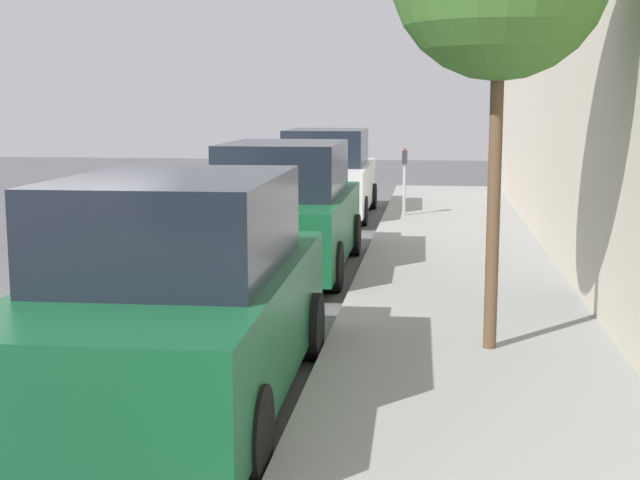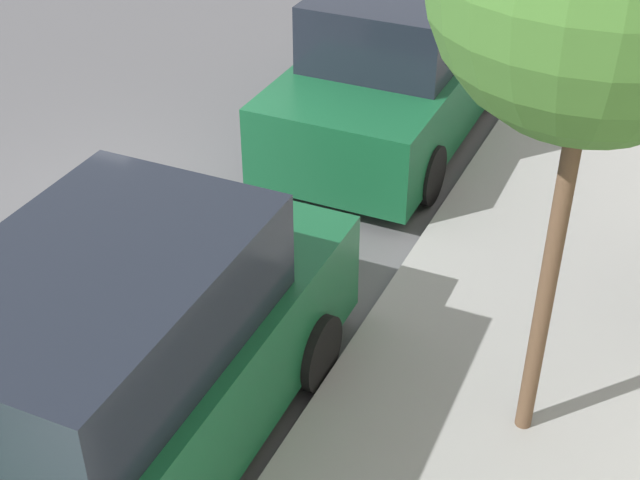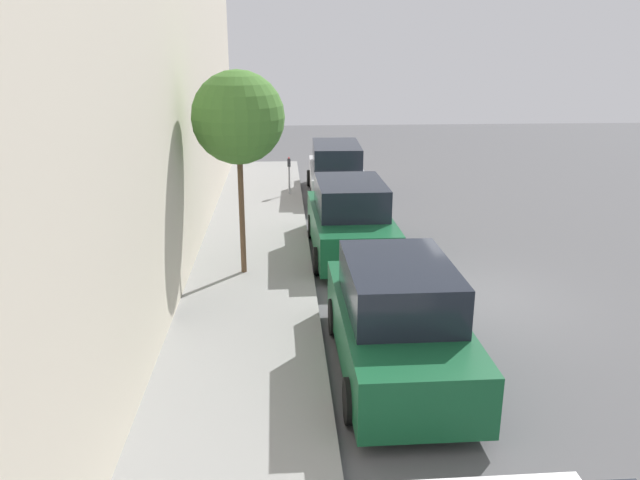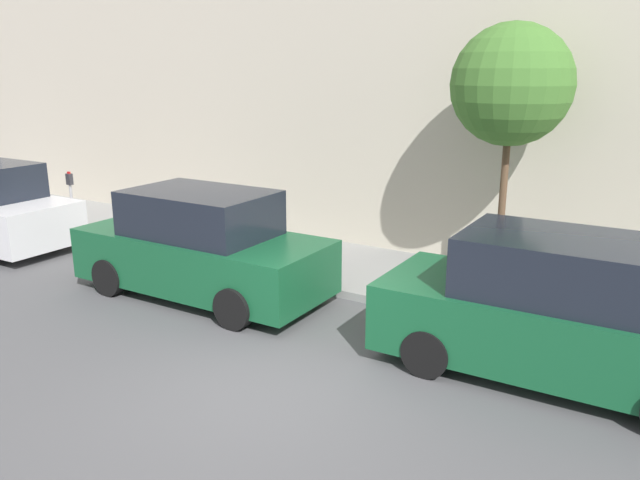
# 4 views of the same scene
# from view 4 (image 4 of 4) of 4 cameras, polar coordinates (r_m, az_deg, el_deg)

# --- Properties ---
(ground_plane) EXTENTS (60.00, 60.00, 0.00)m
(ground_plane) POSITION_cam_4_polar(r_m,az_deg,el_deg) (8.50, -5.36, -13.47)
(ground_plane) COLOR #515154
(sidewalk) EXTENTS (2.95, 32.00, 0.15)m
(sidewalk) POSITION_cam_4_polar(r_m,az_deg,el_deg) (12.45, 8.55, -3.61)
(sidewalk) COLOR gray
(sidewalk) RESTS_ON ground_plane
(parked_suv_second) EXTENTS (2.08, 4.83, 1.98)m
(parked_suv_second) POSITION_cam_4_polar(r_m,az_deg,el_deg) (9.01, 20.99, -6.22)
(parked_suv_second) COLOR #14512D
(parked_suv_second) RESTS_ON ground_plane
(parked_suv_third) EXTENTS (2.08, 4.82, 1.98)m
(parked_suv_third) POSITION_cam_4_polar(r_m,az_deg,el_deg) (11.64, -10.76, -0.65)
(parked_suv_third) COLOR #14512D
(parked_suv_third) RESTS_ON ground_plane
(parking_meter_far) EXTENTS (0.11, 0.15, 1.46)m
(parking_meter_far) POSITION_cam_4_polar(r_m,az_deg,el_deg) (16.98, -21.81, 3.95)
(parking_meter_far) COLOR #ADADB2
(parking_meter_far) RESTS_ON sidewalk
(street_tree) EXTENTS (2.09, 2.09, 4.72)m
(street_tree) POSITION_cam_4_polar(r_m,az_deg,el_deg) (11.46, 17.11, 13.35)
(street_tree) COLOR brown
(street_tree) RESTS_ON sidewalk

